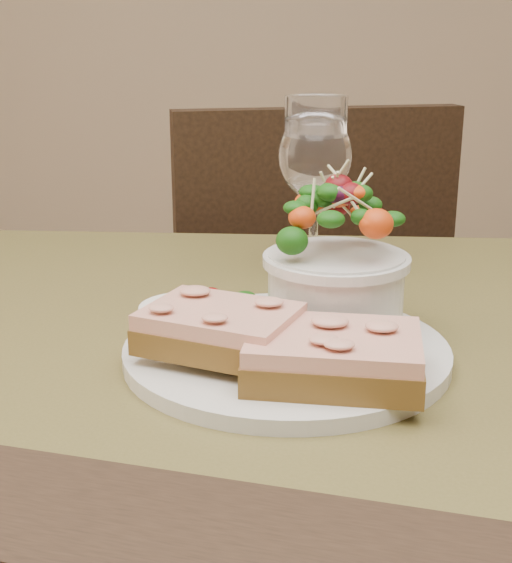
# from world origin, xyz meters

# --- Properties ---
(cafe_table) EXTENTS (0.80, 0.80, 0.75)m
(cafe_table) POSITION_xyz_m (0.00, 0.00, 0.65)
(cafe_table) COLOR #4E4921
(cafe_table) RESTS_ON ground
(chair_far) EXTENTS (0.52, 0.52, 0.90)m
(chair_far) POSITION_xyz_m (0.01, 0.70, 0.29)
(chair_far) COLOR black
(chair_far) RESTS_ON ground
(dinner_plate) EXTENTS (0.26, 0.26, 0.01)m
(dinner_plate) POSITION_xyz_m (0.02, -0.01, 0.76)
(dinner_plate) COLOR silver
(dinner_plate) RESTS_ON cafe_table
(sandwich_front) EXTENTS (0.13, 0.10, 0.03)m
(sandwich_front) POSITION_xyz_m (0.06, -0.07, 0.78)
(sandwich_front) COLOR #432B12
(sandwich_front) RESTS_ON dinner_plate
(sandwich_back) EXTENTS (0.13, 0.12, 0.03)m
(sandwich_back) POSITION_xyz_m (-0.03, -0.04, 0.79)
(sandwich_back) COLOR #432B12
(sandwich_back) RESTS_ON dinner_plate
(ramekin) EXTENTS (0.07, 0.07, 0.04)m
(ramekin) POSITION_xyz_m (-0.06, -0.02, 0.78)
(ramekin) COLOR silver
(ramekin) RESTS_ON dinner_plate
(salad_bowl) EXTENTS (0.11, 0.11, 0.13)m
(salad_bowl) POSITION_xyz_m (0.06, 0.04, 0.82)
(salad_bowl) COLOR silver
(salad_bowl) RESTS_ON dinner_plate
(garnish) EXTENTS (0.05, 0.04, 0.02)m
(garnish) POSITION_xyz_m (-0.04, 0.07, 0.77)
(garnish) COLOR #11390A
(garnish) RESTS_ON dinner_plate
(wine_glass) EXTENTS (0.08, 0.08, 0.18)m
(wine_glass) POSITION_xyz_m (0.04, 0.22, 0.87)
(wine_glass) COLOR white
(wine_glass) RESTS_ON cafe_table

